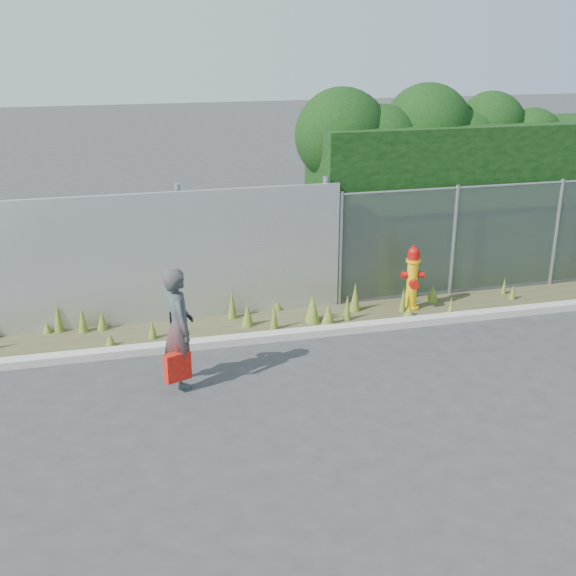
{
  "coord_description": "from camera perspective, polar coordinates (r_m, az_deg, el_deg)",
  "views": [
    {
      "loc": [
        -2.81,
        -8.39,
        4.67
      ],
      "look_at": [
        -0.3,
        1.4,
        1.0
      ],
      "focal_mm": 45.0,
      "sensor_mm": 36.0,
      "label": 1
    }
  ],
  "objects": [
    {
      "name": "corrugated_fence",
      "position": [
        11.95,
        -15.81,
        1.81
      ],
      "size": [
        8.5,
        0.21,
        2.3
      ],
      "color": "#B0B3B8",
      "rests_on": "ground"
    },
    {
      "name": "weed_strip",
      "position": [
        12.13,
        -0.06,
        -1.98
      ],
      "size": [
        16.0,
        1.33,
        0.52
      ],
      "color": "#444027",
      "rests_on": "ground"
    },
    {
      "name": "curb",
      "position": [
        11.53,
        0.95,
        -3.61
      ],
      "size": [
        16.0,
        0.22,
        0.12
      ],
      "primitive_type": "cube",
      "color": "#B0AC9F",
      "rests_on": "ground"
    },
    {
      "name": "fire_hydrant",
      "position": [
        12.63,
        9.8,
        0.72
      ],
      "size": [
        0.39,
        0.35,
        1.17
      ],
      "rotation": [
        0.0,
        0.0,
        -0.19
      ],
      "color": "#EBB60C",
      "rests_on": "ground"
    },
    {
      "name": "chainlink_fence",
      "position": [
        13.88,
        16.83,
        3.9
      ],
      "size": [
        6.5,
        0.07,
        2.05
      ],
      "color": "gray",
      "rests_on": "ground"
    },
    {
      "name": "black_shoulder_bag",
      "position": [
        9.93,
        -8.68,
        -2.31
      ],
      "size": [
        0.22,
        0.09,
        0.16
      ],
      "rotation": [
        0.0,
        0.0,
        -0.36
      ],
      "color": "black"
    },
    {
      "name": "red_tote_bag",
      "position": [
        9.84,
        -8.72,
        -6.14
      ],
      "size": [
        0.36,
        0.13,
        0.47
      ],
      "rotation": [
        0.0,
        0.0,
        0.39
      ],
      "color": "#B50A0D"
    },
    {
      "name": "ground",
      "position": [
        10.0,
        3.7,
        -7.92
      ],
      "size": [
        80.0,
        80.0,
        0.0
      ],
      "primitive_type": "plane",
      "color": "#343336",
      "rests_on": "ground"
    },
    {
      "name": "woman",
      "position": [
        9.87,
        -8.61,
        -3.09
      ],
      "size": [
        0.46,
        0.65,
        1.68
      ],
      "primitive_type": "imported",
      "rotation": [
        0.0,
        0.0,
        1.68
      ],
      "color": "#0E5C59",
      "rests_on": "ground"
    },
    {
      "name": "hedge",
      "position": [
        14.59,
        15.3,
        8.73
      ],
      "size": [
        7.61,
        2.04,
        3.71
      ],
      "color": "black",
      "rests_on": "ground"
    }
  ]
}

